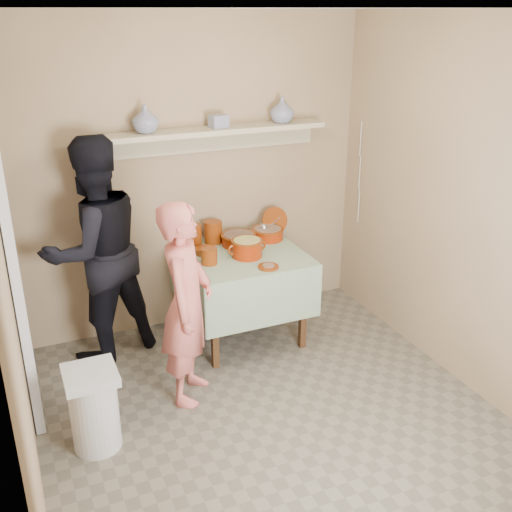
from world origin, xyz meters
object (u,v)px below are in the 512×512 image
person_cook (187,304)px  cazuela_rice (247,247)px  person_helper (96,251)px  trash_bin (94,409)px  serving_table (241,266)px

person_cook → cazuela_rice: size_ratio=4.43×
cazuela_rice → person_helper: bearing=165.9°
person_cook → person_helper: person_helper is taller
person_helper → cazuela_rice: person_helper is taller
cazuela_rice → trash_bin: size_ratio=0.59×
serving_table → trash_bin: bearing=-145.8°
serving_table → trash_bin: serving_table is taller
person_helper → cazuela_rice: size_ratio=5.37×
person_cook → cazuela_rice: bearing=-20.2°
person_cook → trash_bin: 0.90m
person_cook → serving_table: 0.93m
person_cook → person_helper: (-0.46, 0.83, 0.16)m
serving_table → person_cook: bearing=-136.1°
cazuela_rice → trash_bin: 1.73m
person_cook → cazuela_rice: (0.68, 0.55, 0.12)m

